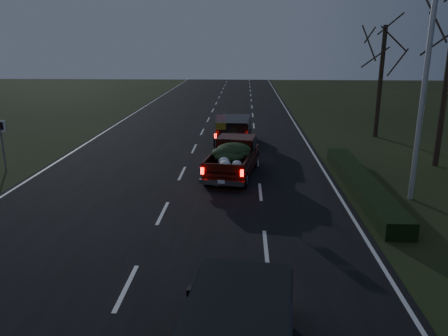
% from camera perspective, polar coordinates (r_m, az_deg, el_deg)
% --- Properties ---
extents(ground, '(120.00, 120.00, 0.00)m').
position_cam_1_polar(ground, '(15.99, -8.01, -5.89)').
color(ground, black).
rests_on(ground, ground).
extents(road_asphalt, '(14.00, 120.00, 0.02)m').
position_cam_1_polar(road_asphalt, '(15.98, -8.01, -5.86)').
color(road_asphalt, black).
rests_on(road_asphalt, ground).
extents(hedge_row, '(1.00, 10.00, 0.60)m').
position_cam_1_polar(hedge_row, '(19.08, 17.45, -1.89)').
color(hedge_row, black).
rests_on(hedge_row, ground).
extents(light_pole, '(0.50, 0.90, 9.16)m').
position_cam_1_polar(light_pole, '(17.83, 25.11, 13.14)').
color(light_pole, silver).
rests_on(light_pole, ground).
extents(route_sign, '(0.55, 0.08, 2.50)m').
position_cam_1_polar(route_sign, '(23.05, -27.08, 3.59)').
color(route_sign, gray).
rests_on(route_sign, ground).
extents(bare_tree_far, '(3.60, 3.60, 7.00)m').
position_cam_1_polar(bare_tree_far, '(29.84, 20.05, 13.75)').
color(bare_tree_far, black).
rests_on(bare_tree_far, ground).
extents(pickup_truck, '(2.52, 4.99, 2.50)m').
position_cam_1_polar(pickup_truck, '(20.08, 1.19, 1.63)').
color(pickup_truck, '#3D0E08').
rests_on(pickup_truck, ground).
extents(lead_suv, '(2.16, 4.66, 1.31)m').
position_cam_1_polar(lead_suv, '(26.33, 1.31, 5.21)').
color(lead_suv, black).
rests_on(lead_suv, ground).
extents(rear_suv, '(2.38, 4.72, 1.30)m').
position_cam_1_polar(rear_suv, '(8.21, 1.79, -20.94)').
color(rear_suv, black).
rests_on(rear_suv, ground).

